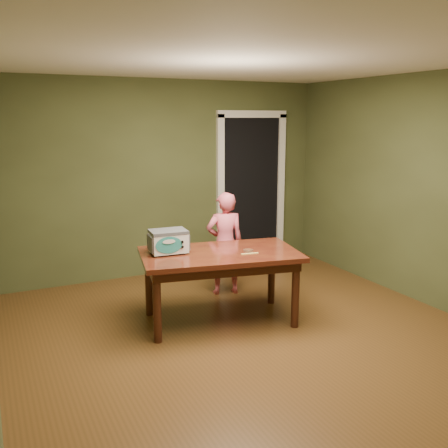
# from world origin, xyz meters

# --- Properties ---
(floor) EXTENTS (5.00, 5.00, 0.00)m
(floor) POSITION_xyz_m (0.00, 0.00, 0.00)
(floor) COLOR #553518
(floor) RESTS_ON ground
(room_shell) EXTENTS (4.52, 5.02, 2.61)m
(room_shell) POSITION_xyz_m (0.00, 0.00, 1.71)
(room_shell) COLOR #47512B
(room_shell) RESTS_ON ground
(doorway) EXTENTS (1.10, 0.66, 2.25)m
(doorway) POSITION_xyz_m (1.30, 2.78, 1.06)
(doorway) COLOR black
(doorway) RESTS_ON ground
(dining_table) EXTENTS (1.74, 1.19, 0.75)m
(dining_table) POSITION_xyz_m (-0.09, 0.62, 0.65)
(dining_table) COLOR #3E140E
(dining_table) RESTS_ON floor
(toy_oven) EXTENTS (0.41, 0.29, 0.24)m
(toy_oven) POSITION_xyz_m (-0.58, 0.81, 0.88)
(toy_oven) COLOR #4C4F54
(toy_oven) RESTS_ON dining_table
(baking_pan) EXTENTS (0.10, 0.10, 0.02)m
(baking_pan) POSITION_xyz_m (0.18, 0.51, 0.76)
(baking_pan) COLOR silver
(baking_pan) RESTS_ON dining_table
(spatula) EXTENTS (0.18, 0.05, 0.01)m
(spatula) POSITION_xyz_m (0.15, 0.42, 0.75)
(spatula) COLOR #E0C461
(spatula) RESTS_ON dining_table
(child) EXTENTS (0.51, 0.39, 1.24)m
(child) POSITION_xyz_m (0.33, 1.37, 0.62)
(child) COLOR #E96075
(child) RESTS_ON floor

